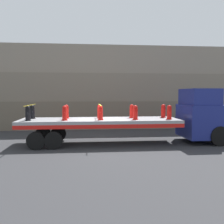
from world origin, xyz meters
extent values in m
plane|color=#2D2D30|center=(0.00, 0.00, 0.00)|extent=(120.00, 120.00, 0.00)
cube|color=#665B4C|center=(0.00, 6.93, 1.09)|extent=(60.00, 3.00, 2.19)
cube|color=#756B5B|center=(0.00, 7.08, 3.28)|extent=(60.00, 3.00, 2.19)
cube|color=gray|center=(0.00, 7.23, 5.47)|extent=(60.00, 3.00, 2.19)
cube|color=navy|center=(5.91, 0.00, 1.22)|extent=(2.31, 2.50, 1.86)
cube|color=navy|center=(5.68, 0.00, 2.61)|extent=(1.62, 2.30, 0.91)
cube|color=black|center=(6.55, 0.00, 1.59)|extent=(0.92, 2.20, 1.04)
cylinder|color=black|center=(6.32, -1.19, 0.53)|extent=(1.06, 0.28, 1.06)
cylinder|color=black|center=(6.32, 1.19, 0.53)|extent=(1.06, 0.28, 1.06)
cube|color=gray|center=(0.00, 0.00, 1.31)|extent=(8.70, 2.44, 0.17)
cube|color=red|center=(0.00, -1.18, 1.12)|extent=(8.70, 0.08, 0.20)
cube|color=red|center=(0.00, 1.18, 1.12)|extent=(8.70, 0.08, 0.20)
cylinder|color=black|center=(-2.39, -1.12, 0.45)|extent=(0.89, 0.30, 0.89)
cylinder|color=black|center=(-2.39, 1.12, 0.45)|extent=(0.89, 0.30, 0.89)
cylinder|color=black|center=(-3.26, -1.12, 0.45)|extent=(0.89, 0.30, 0.89)
cylinder|color=black|center=(-3.26, 1.12, 0.45)|extent=(0.89, 0.30, 0.89)
cylinder|color=black|center=(-3.75, -0.54, 1.41)|extent=(0.32, 0.32, 0.03)
cylinder|color=black|center=(-3.75, -0.54, 1.69)|extent=(0.25, 0.25, 0.60)
sphere|color=black|center=(-3.75, -0.54, 2.05)|extent=(0.24, 0.24, 0.24)
cylinder|color=black|center=(-3.75, -0.73, 1.76)|extent=(0.11, 0.12, 0.11)
cylinder|color=black|center=(-3.75, -0.35, 1.76)|extent=(0.11, 0.12, 0.11)
cylinder|color=black|center=(-3.75, 0.54, 1.41)|extent=(0.32, 0.32, 0.03)
cylinder|color=black|center=(-3.75, 0.54, 1.69)|extent=(0.25, 0.25, 0.60)
sphere|color=black|center=(-3.75, 0.54, 2.05)|extent=(0.24, 0.24, 0.24)
cylinder|color=black|center=(-3.75, 0.35, 1.76)|extent=(0.11, 0.12, 0.11)
cylinder|color=black|center=(-3.75, 0.73, 1.76)|extent=(0.11, 0.12, 0.11)
cylinder|color=red|center=(-1.88, -0.54, 1.41)|extent=(0.32, 0.32, 0.03)
cylinder|color=red|center=(-1.88, -0.54, 1.69)|extent=(0.25, 0.25, 0.60)
sphere|color=red|center=(-1.88, -0.54, 2.05)|extent=(0.24, 0.24, 0.24)
cylinder|color=red|center=(-1.88, -0.73, 1.76)|extent=(0.11, 0.12, 0.11)
cylinder|color=red|center=(-1.88, -0.35, 1.76)|extent=(0.11, 0.12, 0.11)
cylinder|color=red|center=(-1.88, 0.54, 1.41)|extent=(0.32, 0.32, 0.03)
cylinder|color=red|center=(-1.88, 0.54, 1.69)|extent=(0.25, 0.25, 0.60)
sphere|color=red|center=(-1.88, 0.54, 2.05)|extent=(0.24, 0.24, 0.24)
cylinder|color=red|center=(-1.88, 0.35, 1.76)|extent=(0.11, 0.12, 0.11)
cylinder|color=red|center=(-1.88, 0.73, 1.76)|extent=(0.11, 0.12, 0.11)
cylinder|color=red|center=(0.00, -0.54, 1.41)|extent=(0.32, 0.32, 0.03)
cylinder|color=red|center=(0.00, -0.54, 1.69)|extent=(0.25, 0.25, 0.60)
sphere|color=red|center=(0.00, -0.54, 2.05)|extent=(0.24, 0.24, 0.24)
cylinder|color=red|center=(0.00, -0.73, 1.76)|extent=(0.11, 0.12, 0.11)
cylinder|color=red|center=(0.00, -0.35, 1.76)|extent=(0.11, 0.12, 0.11)
cylinder|color=red|center=(0.00, 0.54, 1.41)|extent=(0.32, 0.32, 0.03)
cylinder|color=red|center=(0.00, 0.54, 1.69)|extent=(0.25, 0.25, 0.60)
sphere|color=red|center=(0.00, 0.54, 2.05)|extent=(0.24, 0.24, 0.24)
cylinder|color=red|center=(0.00, 0.35, 1.76)|extent=(0.11, 0.12, 0.11)
cylinder|color=red|center=(0.00, 0.73, 1.76)|extent=(0.11, 0.12, 0.11)
cylinder|color=red|center=(1.88, -0.54, 1.41)|extent=(0.32, 0.32, 0.03)
cylinder|color=red|center=(1.88, -0.54, 1.69)|extent=(0.25, 0.25, 0.60)
sphere|color=red|center=(1.88, -0.54, 2.05)|extent=(0.24, 0.24, 0.24)
cylinder|color=red|center=(1.88, -0.73, 1.76)|extent=(0.11, 0.12, 0.11)
cylinder|color=red|center=(1.88, -0.35, 1.76)|extent=(0.11, 0.12, 0.11)
cylinder|color=red|center=(1.88, 0.54, 1.41)|extent=(0.32, 0.32, 0.03)
cylinder|color=red|center=(1.88, 0.54, 1.69)|extent=(0.25, 0.25, 0.60)
sphere|color=red|center=(1.88, 0.54, 2.05)|extent=(0.24, 0.24, 0.24)
cylinder|color=red|center=(1.88, 0.35, 1.76)|extent=(0.11, 0.12, 0.11)
cylinder|color=red|center=(1.88, 0.73, 1.76)|extent=(0.11, 0.12, 0.11)
cylinder|color=red|center=(3.75, -0.54, 1.41)|extent=(0.32, 0.32, 0.03)
cylinder|color=red|center=(3.75, -0.54, 1.69)|extent=(0.25, 0.25, 0.60)
sphere|color=red|center=(3.75, -0.54, 2.05)|extent=(0.24, 0.24, 0.24)
cylinder|color=red|center=(3.75, -0.73, 1.76)|extent=(0.11, 0.12, 0.11)
cylinder|color=red|center=(3.75, -0.35, 1.76)|extent=(0.11, 0.12, 0.11)
cylinder|color=red|center=(3.75, 0.54, 1.41)|extent=(0.32, 0.32, 0.03)
cylinder|color=red|center=(3.75, 0.54, 1.69)|extent=(0.25, 0.25, 0.60)
sphere|color=red|center=(3.75, 0.54, 2.05)|extent=(0.24, 0.24, 0.24)
cylinder|color=red|center=(3.75, 0.35, 1.76)|extent=(0.11, 0.12, 0.11)
cylinder|color=red|center=(3.75, 0.73, 1.76)|extent=(0.11, 0.12, 0.11)
cube|color=yellow|center=(-3.75, 0.00, 2.17)|extent=(0.05, 2.64, 0.01)
cube|color=yellow|center=(0.00, 0.00, 2.17)|extent=(0.05, 2.64, 0.01)
camera|label=1|loc=(-0.67, -13.71, 2.79)|focal=40.00mm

